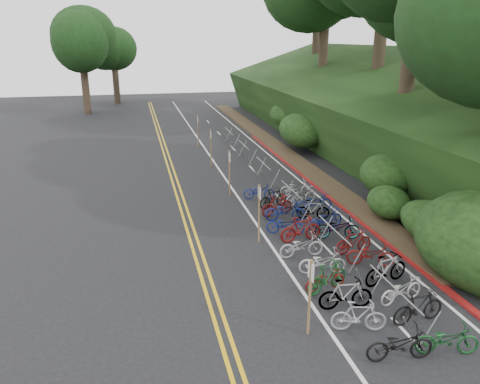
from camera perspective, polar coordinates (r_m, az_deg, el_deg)
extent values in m
plane|color=black|center=(15.07, 5.07, -13.99)|extent=(120.00, 120.00, 0.00)
cube|color=gold|center=(23.57, -7.35, -1.74)|extent=(0.12, 80.00, 0.01)
cube|color=gold|center=(23.60, -6.62, -1.68)|extent=(0.12, 80.00, 0.01)
cube|color=silver|center=(24.03, 0.14, -1.18)|extent=(0.12, 80.00, 0.01)
cube|color=silver|center=(25.25, 9.47, -0.46)|extent=(0.12, 80.00, 0.01)
cube|color=silver|center=(14.75, 19.60, -15.90)|extent=(0.10, 1.60, 0.01)
cube|color=silver|center=(19.35, 10.29, -6.51)|extent=(0.10, 1.60, 0.01)
cube|color=silver|center=(24.56, 4.92, -0.81)|extent=(0.10, 1.60, 0.01)
cube|color=silver|center=(30.07, 1.49, 2.85)|extent=(0.10, 1.60, 0.01)
cube|color=silver|center=(35.74, -0.88, 5.37)|extent=(0.10, 1.60, 0.01)
cube|color=silver|center=(41.50, -2.60, 7.18)|extent=(0.10, 1.60, 0.01)
cube|color=silver|center=(47.32, -3.92, 8.55)|extent=(0.10, 1.60, 0.01)
cube|color=maroon|center=(27.18, 8.89, 1.04)|extent=(0.25, 28.00, 0.10)
cube|color=black|center=(38.69, 14.59, 10.00)|extent=(12.32, 44.00, 9.11)
cube|color=#382819|center=(36.52, 4.22, 5.73)|extent=(1.40, 44.00, 0.16)
ellipsoid|color=#284C19|center=(20.08, 22.45, -3.52)|extent=(2.00, 2.80, 1.60)
ellipsoid|color=#284C19|center=(24.30, 17.56, 1.99)|extent=(2.60, 3.64, 2.08)
ellipsoid|color=#284C19|center=(29.87, 13.97, 6.13)|extent=(2.20, 3.08, 1.76)
ellipsoid|color=#284C19|center=(34.81, 7.46, 7.48)|extent=(3.00, 4.20, 2.40)
ellipsoid|color=#284C19|center=(40.59, 5.50, 9.33)|extent=(2.40, 3.36, 1.92)
ellipsoid|color=#284C19|center=(44.66, 5.53, 11.04)|extent=(2.80, 3.92, 2.24)
ellipsoid|color=#284C19|center=(22.36, 17.69, -1.17)|extent=(1.80, 2.52, 1.44)
ellipsoid|color=#284C19|center=(33.64, 12.27, 8.65)|extent=(3.20, 4.48, 2.56)
cylinder|color=#2D2319|center=(28.49, 19.70, 12.69)|extent=(0.85, 0.85, 6.48)
cylinder|color=#2D2319|center=(36.59, 16.57, 15.81)|extent=(0.89, 0.89, 7.34)
cylinder|color=#2D2319|center=(43.42, 10.03, 15.18)|extent=(0.82, 0.82, 6.05)
cylinder|color=#2D2319|center=(51.73, 9.27, 16.95)|extent=(0.87, 0.87, 6.91)
cylinder|color=#2D2319|center=(54.55, -18.31, 11.97)|extent=(0.80, 0.80, 5.61)
ellipsoid|color=black|center=(54.30, -18.87, 17.32)|extent=(7.68, 7.68, 7.29)
cylinder|color=#2D2319|center=(62.34, -14.87, 12.77)|extent=(0.78, 0.78, 5.18)
ellipsoid|color=black|center=(62.11, -15.23, 16.99)|extent=(6.72, 6.72, 6.38)
cylinder|color=gray|center=(14.53, 18.36, -11.04)|extent=(0.05, 2.92, 0.05)
cylinder|color=gray|center=(13.72, 20.03, -15.92)|extent=(0.58, 0.04, 1.13)
cylinder|color=gray|center=(14.00, 22.04, -15.43)|extent=(0.58, 0.04, 1.13)
cylinder|color=gray|center=(15.70, 14.72, -10.75)|extent=(0.58, 0.04, 1.13)
cylinder|color=gray|center=(15.94, 16.54, -10.43)|extent=(0.58, 0.04, 1.13)
cylinder|color=gray|center=(18.02, 11.42, -4.52)|extent=(0.05, 3.00, 0.05)
cylinder|color=gray|center=(17.00, 12.33, -8.18)|extent=(0.58, 0.04, 1.13)
cylinder|color=gray|center=(17.23, 14.04, -7.93)|extent=(0.58, 0.04, 1.13)
cylinder|color=gray|center=(19.32, 8.88, -4.62)|extent=(0.58, 0.04, 1.13)
cylinder|color=gray|center=(19.52, 10.42, -4.46)|extent=(0.58, 0.04, 1.13)
cylinder|color=gray|center=(22.37, 6.29, 0.30)|extent=(0.05, 3.00, 0.05)
cylinder|color=gray|center=(21.23, 6.74, -2.37)|extent=(0.58, 0.04, 1.13)
cylinder|color=gray|center=(21.41, 8.15, -2.25)|extent=(0.58, 0.04, 1.13)
cylinder|color=gray|center=(23.73, 4.52, -0.04)|extent=(0.58, 0.04, 1.13)
cylinder|color=gray|center=(23.89, 5.80, 0.05)|extent=(0.58, 0.04, 1.13)
cylinder|color=gray|center=(26.95, 2.87, 3.52)|extent=(0.05, 3.00, 0.05)
cylinder|color=gray|center=(25.74, 3.08, 1.47)|extent=(0.58, 0.04, 1.13)
cylinder|color=gray|center=(25.89, 4.28, 1.55)|extent=(0.58, 0.04, 1.13)
cylinder|color=gray|center=(28.33, 1.55, 3.08)|extent=(0.58, 0.04, 1.13)
cylinder|color=gray|center=(28.47, 2.64, 3.14)|extent=(0.58, 0.04, 1.13)
cylinder|color=gray|center=(31.65, 0.44, 5.79)|extent=(0.05, 3.00, 0.05)
cylinder|color=gray|center=(30.40, 0.53, 4.15)|extent=(0.58, 0.04, 1.13)
cylinder|color=gray|center=(30.53, 1.55, 4.20)|extent=(0.58, 0.04, 1.13)
cylinder|color=gray|center=(33.05, -0.59, 5.31)|extent=(0.58, 0.04, 1.13)
cylinder|color=gray|center=(33.17, 0.36, 5.36)|extent=(0.58, 0.04, 1.13)
cylinder|color=gray|center=(36.44, -1.37, 7.46)|extent=(0.05, 3.00, 0.05)
cylinder|color=gray|center=(35.15, -1.35, 6.10)|extent=(0.58, 0.04, 1.13)
cylinder|color=gray|center=(35.27, -0.46, 6.14)|extent=(0.58, 0.04, 1.13)
cylinder|color=gray|center=(37.84, -2.20, 6.98)|extent=(0.58, 0.04, 1.13)
cylinder|color=gray|center=(37.95, -1.37, 7.02)|extent=(0.58, 0.04, 1.13)
cylinder|color=brown|center=(13.45, 8.48, -12.62)|extent=(0.08, 0.08, 2.33)
cube|color=silver|center=(13.05, 8.65, -9.55)|extent=(0.02, 0.40, 0.50)
cylinder|color=brown|center=(18.96, 2.34, -2.66)|extent=(0.08, 0.08, 2.50)
cube|color=silver|center=(18.66, 2.38, -0.07)|extent=(0.02, 0.40, 0.50)
cylinder|color=brown|center=(24.50, -1.29, 2.26)|extent=(0.08, 0.08, 2.50)
cube|color=silver|center=(24.27, -1.31, 4.30)|extent=(0.02, 0.40, 0.50)
cylinder|color=brown|center=(30.22, -3.58, 5.34)|extent=(0.08, 0.08, 2.50)
cube|color=silver|center=(30.03, -3.61, 7.01)|extent=(0.02, 0.40, 0.50)
cylinder|color=brown|center=(36.03, -5.14, 7.43)|extent=(0.08, 0.08, 2.50)
cube|color=silver|center=(35.87, -5.18, 8.84)|extent=(0.02, 0.40, 0.50)
imported|color=maroon|center=(16.06, 10.31, -10.44)|extent=(0.72, 1.54, 0.78)
imported|color=black|center=(13.42, 18.90, -17.14)|extent=(0.80, 1.86, 0.95)
imported|color=#144C1E|center=(14.08, 23.92, -16.09)|extent=(0.95, 1.79, 0.89)
imported|color=#9E9EA3|center=(14.21, 14.28, -14.46)|extent=(0.83, 1.66, 0.96)
imported|color=black|center=(15.05, 20.92, -12.94)|extent=(0.72, 1.81, 1.06)
imported|color=slate|center=(15.11, 12.76, -12.04)|extent=(0.63, 1.76, 1.04)
imported|color=beige|center=(15.98, 19.05, -11.17)|extent=(0.98, 1.77, 0.88)
imported|color=#144C1E|center=(15.93, 10.61, -10.15)|extent=(1.11, 1.81, 1.05)
imported|color=slate|center=(16.87, 17.39, -8.95)|extent=(0.96, 1.89, 1.09)
imported|color=beige|center=(17.07, 10.01, -8.39)|extent=(0.83, 1.77, 0.89)
imported|color=maroon|center=(18.00, 15.64, -7.32)|extent=(1.20, 1.83, 0.91)
imported|color=#9E9EA3|center=(18.15, 7.49, -6.51)|extent=(0.64, 1.76, 0.92)
imported|color=maroon|center=(18.80, 13.69, -5.88)|extent=(0.72, 1.69, 0.98)
imported|color=maroon|center=(19.43, 7.43, -4.49)|extent=(0.70, 1.87, 1.09)
imported|color=slate|center=(19.97, 11.79, -4.27)|extent=(1.09, 1.97, 0.98)
imported|color=navy|center=(20.12, 5.54, -3.98)|extent=(1.12, 1.72, 0.85)
imported|color=navy|center=(20.79, 10.37, -3.26)|extent=(1.22, 1.98, 0.98)
imported|color=navy|center=(21.51, 5.54, -2.30)|extent=(0.97, 1.94, 0.97)
imported|color=slate|center=(21.88, 8.86, -2.11)|extent=(0.82, 1.63, 0.94)
imported|color=maroon|center=(22.13, 4.53, -1.60)|extent=(0.97, 1.77, 1.02)
imported|color=navy|center=(22.78, 9.05, -1.25)|extent=(0.87, 1.92, 0.97)
imported|color=black|center=(23.14, 4.10, -0.73)|extent=(0.95, 1.70, 0.99)
imported|color=#9E9EA3|center=(23.65, 7.39, -0.42)|extent=(1.25, 1.99, 0.99)
imported|color=navy|center=(24.34, 2.33, 0.10)|extent=(0.81, 1.68, 0.85)
imported|color=#9E9EA3|center=(24.94, 6.82, 0.50)|extent=(0.72, 1.74, 0.90)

